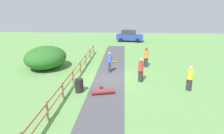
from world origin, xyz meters
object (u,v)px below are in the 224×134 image
(bush_large, at_px, (46,57))
(parked_car_blue, at_px, (130,36))
(bystander_orange, at_px, (146,56))
(trash_bin, at_px, (79,86))
(bystander_yellow, at_px, (190,77))
(bystander_red, at_px, (141,69))
(skater_fallen, at_px, (103,91))
(skater_riding, at_px, (110,61))
(skateboard_loose, at_px, (114,62))

(bush_large, relative_size, parked_car_blue, 0.99)
(bystander_orange, bearing_deg, parked_car_blue, 94.67)
(trash_bin, relative_size, bystander_yellow, 0.52)
(bush_large, height_order, bystander_red, bush_large)
(bystander_red, relative_size, parked_car_blue, 0.42)
(bush_large, distance_m, bystander_yellow, 12.44)
(skater_fallen, relative_size, bystander_red, 0.82)
(bush_large, xyz_separation_m, bystander_yellow, (11.56, -4.59, -0.06))
(trash_bin, xyz_separation_m, skater_riding, (1.71, 4.37, 0.56))
(bush_large, xyz_separation_m, parked_car_blue, (8.01, 15.69, -0.05))
(trash_bin, height_order, bystander_yellow, bystander_yellow)
(skater_fallen, relative_size, bystander_yellow, 0.87)
(skateboard_loose, bearing_deg, bush_large, -160.16)
(skateboard_loose, relative_size, bystander_orange, 0.44)
(bystander_red, bearing_deg, bystander_orange, 78.79)
(bystander_red, bearing_deg, bush_large, 159.84)
(bush_large, height_order, skater_fallen, bush_large)
(skater_riding, distance_m, bystander_red, 3.30)
(bystander_orange, height_order, parked_car_blue, parked_car_blue)
(bush_large, bearing_deg, parked_car_blue, 62.97)
(skateboard_loose, bearing_deg, bystander_orange, -22.53)
(trash_bin, xyz_separation_m, bystander_yellow, (7.34, 0.69, 0.50))
(bystander_orange, relative_size, bystander_yellow, 1.08)
(bush_large, height_order, bystander_orange, bush_large)
(bush_large, relative_size, bystander_orange, 2.36)
(bush_large, height_order, trash_bin, bush_large)
(skater_riding, relative_size, skateboard_loose, 2.21)
(bystander_orange, bearing_deg, bystander_yellow, -67.02)
(bush_large, bearing_deg, trash_bin, -51.40)
(skateboard_loose, bearing_deg, bystander_red, -66.74)
(trash_bin, height_order, skater_riding, skater_riding)
(trash_bin, xyz_separation_m, skater_fallen, (1.59, -0.24, -0.25))
(skater_riding, bearing_deg, bystander_yellow, -33.18)
(skater_fallen, xyz_separation_m, parked_car_blue, (2.20, 21.22, 0.76))
(skater_riding, bearing_deg, skateboard_loose, 86.29)
(parked_car_blue, bearing_deg, skater_riding, -97.13)
(bush_large, distance_m, bystander_orange, 9.26)
(skater_riding, distance_m, skateboard_loose, 3.27)
(bystander_red, xyz_separation_m, bystander_yellow, (3.14, -1.50, -0.08))
(bystander_orange, relative_size, parked_car_blue, 0.42)
(skater_fallen, relative_size, bystander_orange, 0.81)
(skater_fallen, height_order, bystander_red, bystander_red)
(skater_fallen, bearing_deg, parked_car_blue, 84.07)
(bystander_orange, xyz_separation_m, bystander_yellow, (2.34, -5.53, -0.08))
(skater_riding, height_order, skateboard_loose, skater_riding)
(trash_bin, xyz_separation_m, bystander_red, (4.20, 2.19, 0.57))
(trash_bin, height_order, skateboard_loose, trash_bin)
(bush_large, height_order, skateboard_loose, bush_large)
(skateboard_loose, bearing_deg, skater_riding, -93.71)
(bystander_red, relative_size, bystander_yellow, 1.07)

